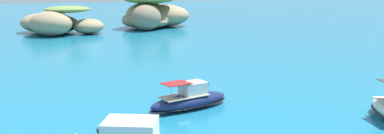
# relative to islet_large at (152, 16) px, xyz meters

# --- Properties ---
(islet_large) EXTENTS (18.58, 18.73, 6.92)m
(islet_large) POSITION_rel_islet_large_xyz_m (0.00, 0.00, 0.00)
(islet_large) COLOR #9E8966
(islet_large) RESTS_ON ground
(islet_small) EXTENTS (17.01, 17.61, 5.26)m
(islet_small) POSITION_rel_islet_large_xyz_m (-20.14, -4.62, -0.41)
(islet_small) COLOR #9E8966
(islet_small) RESTS_ON ground
(motorboat_navy) EXTENTS (7.06, 3.49, 2.13)m
(motorboat_navy) POSITION_rel_islet_large_xyz_m (-14.09, -58.73, -1.87)
(motorboat_navy) COLOR navy
(motorboat_navy) RESTS_ON ground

